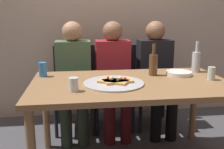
% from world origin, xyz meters
% --- Properties ---
extents(back_wall, '(6.00, 0.10, 2.60)m').
position_xyz_m(back_wall, '(0.00, 1.24, 1.30)').
color(back_wall, '#BCA893').
rests_on(back_wall, ground_plane).
extents(dining_table, '(1.56, 0.88, 0.73)m').
position_xyz_m(dining_table, '(0.00, 0.00, 0.65)').
color(dining_table, olive).
rests_on(dining_table, ground_plane).
extents(pizza_tray, '(0.46, 0.46, 0.01)m').
position_xyz_m(pizza_tray, '(-0.14, -0.05, 0.73)').
color(pizza_tray, '#ADADB2').
rests_on(pizza_tray, dining_table).
extents(pizza_slice_last, '(0.24, 0.18, 0.05)m').
position_xyz_m(pizza_slice_last, '(-0.11, -0.04, 0.75)').
color(pizza_slice_last, tan).
rests_on(pizza_slice_last, pizza_tray).
extents(pizza_slice_extra, '(0.26, 0.22, 0.05)m').
position_xyz_m(pizza_slice_extra, '(-0.15, -0.05, 0.75)').
color(pizza_slice_extra, tan).
rests_on(pizza_slice_extra, pizza_tray).
extents(wine_bottle, '(0.08, 0.08, 0.28)m').
position_xyz_m(wine_bottle, '(0.66, 0.27, 0.83)').
color(wine_bottle, '#B2BCC1').
rests_on(wine_bottle, dining_table).
extents(beer_bottle, '(0.07, 0.07, 0.27)m').
position_xyz_m(beer_bottle, '(0.23, 0.19, 0.83)').
color(beer_bottle, brown).
rests_on(beer_bottle, dining_table).
extents(tumbler_near, '(0.06, 0.06, 0.11)m').
position_xyz_m(tumbler_near, '(0.65, -0.03, 0.78)').
color(tumbler_near, '#B7C6BC').
rests_on(tumbler_near, dining_table).
extents(tumbler_far, '(0.07, 0.07, 0.10)m').
position_xyz_m(tumbler_far, '(-0.44, -0.20, 0.77)').
color(tumbler_far, silver).
rests_on(tumbler_far, dining_table).
extents(soda_can, '(0.07, 0.07, 0.12)m').
position_xyz_m(soda_can, '(-0.71, 0.26, 0.79)').
color(soda_can, '#337AC1').
rests_on(soda_can, dining_table).
extents(plate_stack, '(0.22, 0.22, 0.03)m').
position_xyz_m(plate_stack, '(0.45, 0.16, 0.74)').
color(plate_stack, white).
rests_on(plate_stack, dining_table).
extents(chair_left, '(0.44, 0.44, 0.90)m').
position_xyz_m(chair_left, '(-0.46, 0.84, 0.51)').
color(chair_left, black).
rests_on(chair_left, ground_plane).
extents(chair_middle, '(0.44, 0.44, 0.90)m').
position_xyz_m(chair_middle, '(-0.04, 0.84, 0.51)').
color(chair_middle, black).
rests_on(chair_middle, ground_plane).
extents(chair_right, '(0.44, 0.44, 0.90)m').
position_xyz_m(chair_right, '(0.42, 0.84, 0.51)').
color(chair_right, black).
rests_on(chair_right, ground_plane).
extents(guest_in_sweater, '(0.36, 0.56, 1.17)m').
position_xyz_m(guest_in_sweater, '(-0.46, 0.69, 0.64)').
color(guest_in_sweater, '#4C6B47').
rests_on(guest_in_sweater, ground_plane).
extents(guest_in_beanie, '(0.36, 0.56, 1.17)m').
position_xyz_m(guest_in_beanie, '(-0.04, 0.69, 0.64)').
color(guest_in_beanie, maroon).
rests_on(guest_in_beanie, ground_plane).
extents(guest_by_wall, '(0.36, 0.56, 1.17)m').
position_xyz_m(guest_by_wall, '(0.42, 0.69, 0.64)').
color(guest_by_wall, black).
rests_on(guest_by_wall, ground_plane).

